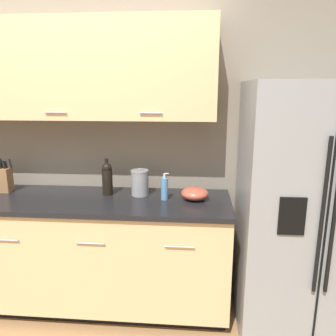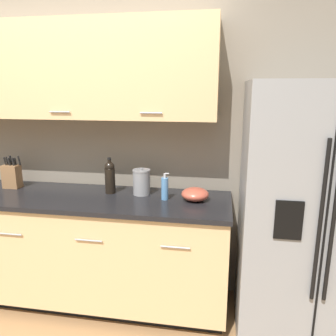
# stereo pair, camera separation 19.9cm
# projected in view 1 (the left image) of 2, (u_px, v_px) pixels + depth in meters

# --- Properties ---
(wall_back) EXTENTS (10.00, 0.39, 2.60)m
(wall_back) POSITION_uv_depth(u_px,v_px,m) (76.00, 123.00, 2.67)
(wall_back) COLOR gray
(wall_back) RESTS_ON ground_plane
(counter_unit) EXTENTS (2.57, 0.64, 0.92)m
(counter_unit) POSITION_uv_depth(u_px,v_px,m) (67.00, 251.00, 2.63)
(counter_unit) COLOR black
(counter_unit) RESTS_ON ground_plane
(refrigerator) EXTENTS (0.92, 0.74, 1.79)m
(refrigerator) POSITION_uv_depth(u_px,v_px,m) (306.00, 210.00, 2.33)
(refrigerator) COLOR gray
(refrigerator) RESTS_ON ground_plane
(knife_block) EXTENTS (0.15, 0.09, 0.28)m
(knife_block) POSITION_uv_depth(u_px,v_px,m) (2.00, 179.00, 2.64)
(knife_block) COLOR olive
(knife_block) RESTS_ON counter_unit
(wine_bottle) EXTENTS (0.08, 0.08, 0.29)m
(wine_bottle) POSITION_uv_depth(u_px,v_px,m) (107.00, 178.00, 2.56)
(wine_bottle) COLOR black
(wine_bottle) RESTS_ON counter_unit
(soap_dispenser) EXTENTS (0.06, 0.05, 0.21)m
(soap_dispenser) POSITION_uv_depth(u_px,v_px,m) (165.00, 188.00, 2.46)
(soap_dispenser) COLOR #4C7FB2
(soap_dispenser) RESTS_ON counter_unit
(steel_canister) EXTENTS (0.14, 0.14, 0.22)m
(steel_canister) POSITION_uv_depth(u_px,v_px,m) (140.00, 183.00, 2.56)
(steel_canister) COLOR gray
(steel_canister) RESTS_ON counter_unit
(mixing_bowl) EXTENTS (0.21, 0.21, 0.10)m
(mixing_bowl) POSITION_uv_depth(u_px,v_px,m) (195.00, 193.00, 2.46)
(mixing_bowl) COLOR #B24C38
(mixing_bowl) RESTS_ON counter_unit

